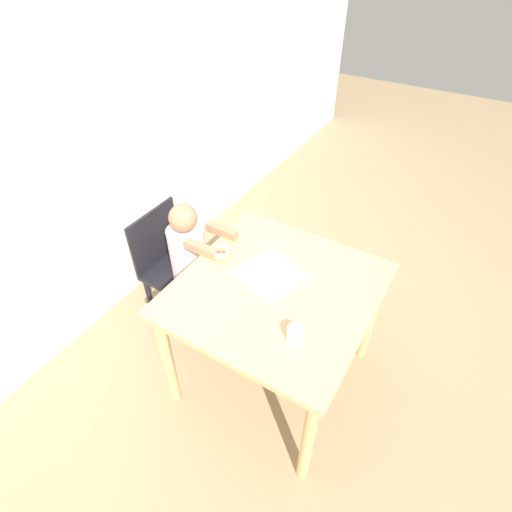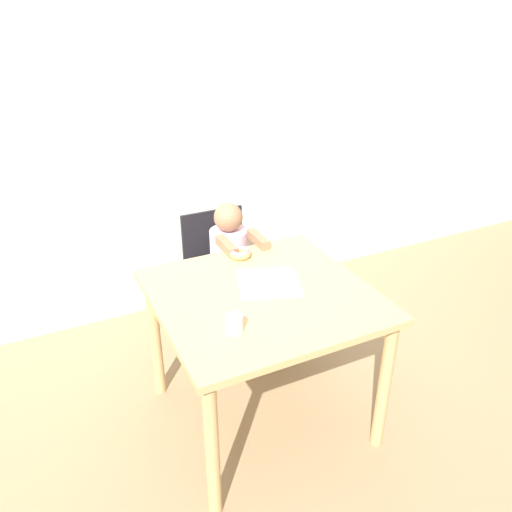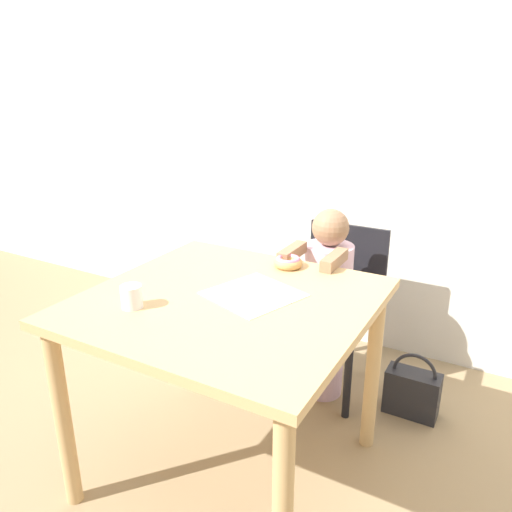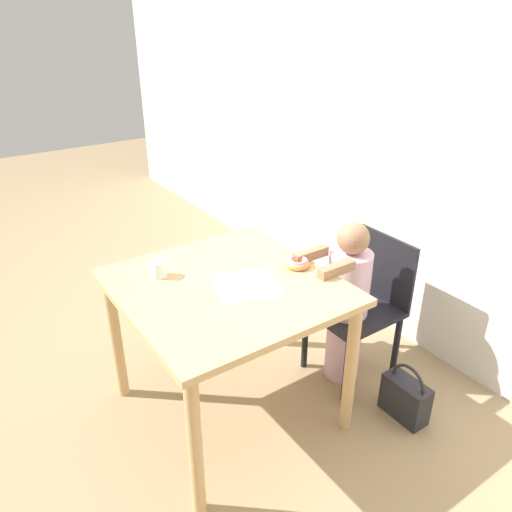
% 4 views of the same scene
% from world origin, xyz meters
% --- Properties ---
extents(ground_plane, '(12.00, 12.00, 0.00)m').
position_xyz_m(ground_plane, '(0.00, 0.00, 0.00)').
color(ground_plane, '#997F5B').
extents(wall_back, '(8.00, 0.05, 2.50)m').
position_xyz_m(wall_back, '(0.00, 1.31, 1.25)').
color(wall_back, silver).
rests_on(wall_back, ground_plane).
extents(dining_table, '(1.00, 0.97, 0.77)m').
position_xyz_m(dining_table, '(0.00, 0.00, 0.66)').
color(dining_table, tan).
rests_on(dining_table, ground_plane).
extents(chair, '(0.41, 0.45, 0.82)m').
position_xyz_m(chair, '(0.12, 0.81, 0.43)').
color(chair, black).
rests_on(chair, ground_plane).
extents(child_figure, '(0.24, 0.42, 0.96)m').
position_xyz_m(child_figure, '(0.12, 0.69, 0.49)').
color(child_figure, silver).
rests_on(child_figure, ground_plane).
extents(donut, '(0.12, 0.12, 0.04)m').
position_xyz_m(donut, '(0.06, 0.38, 0.80)').
color(donut, tan).
rests_on(donut, dining_table).
extents(napkin, '(0.37, 0.37, 0.00)m').
position_xyz_m(napkin, '(0.07, 0.07, 0.77)').
color(napkin, white).
rests_on(napkin, dining_table).
extents(handbag, '(0.25, 0.12, 0.32)m').
position_xyz_m(handbag, '(0.56, 0.73, 0.12)').
color(handbag, '#232328').
rests_on(handbag, ground_plane).
extents(cup, '(0.07, 0.07, 0.08)m').
position_xyz_m(cup, '(-0.24, -0.23, 0.81)').
color(cup, white).
rests_on(cup, dining_table).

